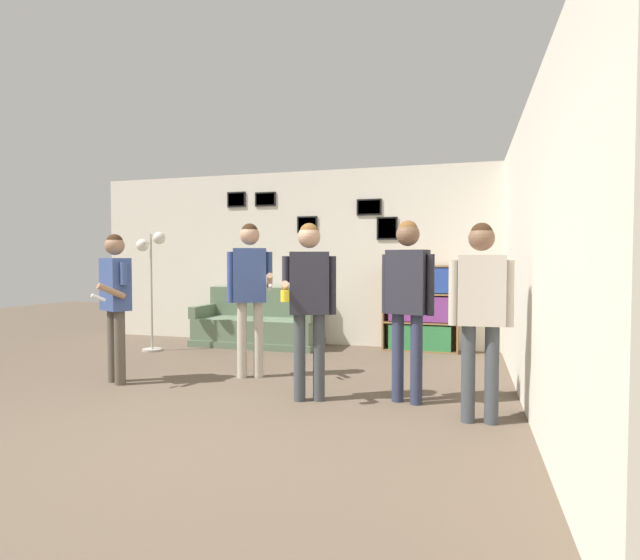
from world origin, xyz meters
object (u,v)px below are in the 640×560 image
(drinking_cup, at_px, (412,262))
(person_player_foreground_center, at_px, (250,283))
(person_spectator_near_bookshelf, at_px, (407,291))
(bookshelf, at_px, (420,308))
(person_watcher_holding_cup, at_px, (309,292))
(couch, at_px, (259,326))
(floor_lamp, at_px, (151,264))
(person_spectator_far_right, at_px, (481,302))
(person_player_foreground_left, at_px, (115,293))

(drinking_cup, bearing_deg, person_player_foreground_center, -125.38)
(drinking_cup, bearing_deg, person_spectator_near_bookshelf, -84.96)
(bookshelf, relative_size, person_watcher_holding_cup, 0.75)
(couch, height_order, floor_lamp, floor_lamp)
(bookshelf, bearing_deg, person_watcher_holding_cup, -104.80)
(floor_lamp, distance_m, person_player_foreground_center, 2.33)
(couch, height_order, person_watcher_holding_cup, person_watcher_holding_cup)
(person_watcher_holding_cup, xyz_separation_m, person_spectator_far_right, (1.50, -0.22, -0.03))
(person_spectator_near_bookshelf, bearing_deg, person_spectator_far_right, -33.09)
(person_spectator_near_bookshelf, bearing_deg, bookshelf, 92.50)
(bookshelf, bearing_deg, couch, -175.37)
(drinking_cup, bearing_deg, floor_lamp, -163.27)
(bookshelf, bearing_deg, drinking_cup, 179.74)
(couch, distance_m, person_spectator_near_bookshelf, 3.64)
(bookshelf, relative_size, person_player_foreground_left, 0.78)
(bookshelf, xyz_separation_m, person_watcher_holding_cup, (-0.76, -2.88, 0.39))
(person_spectator_near_bookshelf, bearing_deg, person_player_foreground_left, -177.48)
(floor_lamp, bearing_deg, couch, 34.55)
(floor_lamp, xyz_separation_m, person_spectator_far_right, (4.46, -2.02, -0.28))
(person_spectator_far_right, bearing_deg, person_player_foreground_left, 175.75)
(person_player_foreground_center, xyz_separation_m, drinking_cup, (1.55, 2.19, 0.23))
(couch, height_order, drinking_cup, drinking_cup)
(bookshelf, distance_m, person_player_foreground_center, 2.79)
(couch, bearing_deg, person_spectator_near_bookshelf, -44.44)
(person_player_foreground_left, height_order, person_watcher_holding_cup, person_watcher_holding_cup)
(couch, bearing_deg, person_watcher_holding_cup, -58.16)
(person_player_foreground_left, bearing_deg, drinking_cup, 45.23)
(bookshelf, relative_size, drinking_cup, 11.51)
(person_watcher_holding_cup, bearing_deg, person_player_foreground_center, 142.50)
(person_watcher_holding_cup, distance_m, drinking_cup, 2.97)
(couch, distance_m, bookshelf, 2.46)
(couch, xyz_separation_m, person_spectator_far_right, (3.17, -2.91, 0.69))
(person_player_foreground_center, bearing_deg, person_spectator_far_right, -20.81)
(floor_lamp, height_order, person_spectator_near_bookshelf, floor_lamp)
(person_spectator_far_right, distance_m, drinking_cup, 3.24)
(person_player_foreground_center, height_order, person_spectator_far_right, person_player_foreground_center)
(person_player_foreground_center, distance_m, person_watcher_holding_cup, 1.15)
(person_player_foreground_center, relative_size, person_spectator_near_bookshelf, 1.03)
(bookshelf, distance_m, drinking_cup, 0.68)
(person_player_foreground_center, bearing_deg, drinking_cup, 54.62)
(person_player_foreground_center, relative_size, person_spectator_far_right, 1.07)
(couch, height_order, person_spectator_far_right, person_spectator_far_right)
(person_watcher_holding_cup, height_order, person_spectator_near_bookshelf, person_spectator_near_bookshelf)
(couch, relative_size, person_spectator_far_right, 1.21)
(bookshelf, height_order, person_player_foreground_center, person_player_foreground_center)
(person_player_foreground_center, bearing_deg, floor_lamp, 151.56)
(person_player_foreground_left, relative_size, person_spectator_far_right, 0.99)
(bookshelf, xyz_separation_m, person_spectator_far_right, (0.74, -3.10, 0.36))
(bookshelf, xyz_separation_m, drinking_cup, (-0.12, 0.00, 0.67))
(bookshelf, height_order, person_player_foreground_left, person_player_foreground_left)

